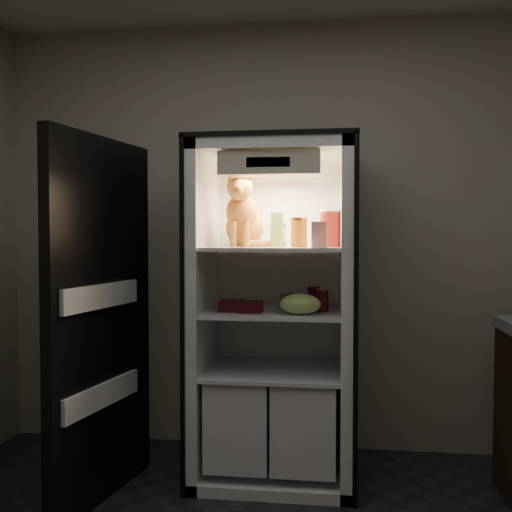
{
  "coord_description": "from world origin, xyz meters",
  "views": [
    {
      "loc": [
        0.31,
        -1.82,
        1.35
      ],
      "look_at": [
        -0.1,
        1.32,
        1.24
      ],
      "focal_mm": 40.0,
      "sensor_mm": 36.0,
      "label": 1
    }
  ],
  "objects_px": {
    "grape_bag": "(300,304)",
    "condiment_jar": "(286,300)",
    "berry_box_right": "(251,307)",
    "refrigerator": "(275,334)",
    "salsa_jar": "(299,232)",
    "cream_carton": "(319,235)",
    "soda_can_b": "(314,298)",
    "berry_box_left": "(231,306)",
    "tabby_cat": "(243,218)",
    "mayo_tub": "(278,235)",
    "pepper_jar": "(331,228)",
    "parmesan_shaker": "(277,230)",
    "soda_can_c": "(322,300)",
    "soda_can_a": "(315,299)"
  },
  "relations": [
    {
      "from": "salsa_jar",
      "to": "pepper_jar",
      "type": "bearing_deg",
      "value": 29.99
    },
    {
      "from": "mayo_tub",
      "to": "grape_bag",
      "type": "distance_m",
      "value": 0.48
    },
    {
      "from": "soda_can_a",
      "to": "mayo_tub",
      "type": "bearing_deg",
      "value": 170.51
    },
    {
      "from": "grape_bag",
      "to": "berry_box_left",
      "type": "xyz_separation_m",
      "value": [
        -0.38,
        0.07,
        -0.02
      ]
    },
    {
      "from": "mayo_tub",
      "to": "soda_can_c",
      "type": "xyz_separation_m",
      "value": [
        0.26,
        -0.15,
        -0.35
      ]
    },
    {
      "from": "salsa_jar",
      "to": "cream_carton",
      "type": "bearing_deg",
      "value": -51.35
    },
    {
      "from": "pepper_jar",
      "to": "condiment_jar",
      "type": "xyz_separation_m",
      "value": [
        -0.25,
        0.02,
        -0.41
      ]
    },
    {
      "from": "berry_box_left",
      "to": "tabby_cat",
      "type": "bearing_deg",
      "value": 72.24
    },
    {
      "from": "parmesan_shaker",
      "to": "pepper_jar",
      "type": "relative_size",
      "value": 0.9
    },
    {
      "from": "tabby_cat",
      "to": "condiment_jar",
      "type": "bearing_deg",
      "value": 1.91
    },
    {
      "from": "soda_can_c",
      "to": "berry_box_left",
      "type": "bearing_deg",
      "value": -173.43
    },
    {
      "from": "pepper_jar",
      "to": "berry_box_left",
      "type": "distance_m",
      "value": 0.7
    },
    {
      "from": "tabby_cat",
      "to": "cream_carton",
      "type": "relative_size",
      "value": 3.24
    },
    {
      "from": "parmesan_shaker",
      "to": "cream_carton",
      "type": "height_order",
      "value": "parmesan_shaker"
    },
    {
      "from": "parmesan_shaker",
      "to": "berry_box_right",
      "type": "bearing_deg",
      "value": -131.71
    },
    {
      "from": "salsa_jar",
      "to": "soda_can_c",
      "type": "xyz_separation_m",
      "value": [
        0.13,
        0.02,
        -0.37
      ]
    },
    {
      "from": "parmesan_shaker",
      "to": "soda_can_a",
      "type": "bearing_deg",
      "value": 14.98
    },
    {
      "from": "tabby_cat",
      "to": "mayo_tub",
      "type": "height_order",
      "value": "tabby_cat"
    },
    {
      "from": "mayo_tub",
      "to": "salsa_jar",
      "type": "relative_size",
      "value": 0.82
    },
    {
      "from": "tabby_cat",
      "to": "grape_bag",
      "type": "height_order",
      "value": "tabby_cat"
    },
    {
      "from": "tabby_cat",
      "to": "soda_can_c",
      "type": "distance_m",
      "value": 0.64
    },
    {
      "from": "cream_carton",
      "to": "grape_bag",
      "type": "xyz_separation_m",
      "value": [
        -0.1,
        0.04,
        -0.36
      ]
    },
    {
      "from": "mayo_tub",
      "to": "cream_carton",
      "type": "height_order",
      "value": "cream_carton"
    },
    {
      "from": "soda_can_b",
      "to": "berry_box_left",
      "type": "xyz_separation_m",
      "value": [
        -0.45,
        -0.13,
        -0.04
      ]
    },
    {
      "from": "soda_can_c",
      "to": "grape_bag",
      "type": "distance_m",
      "value": 0.17
    },
    {
      "from": "berry_box_right",
      "to": "condiment_jar",
      "type": "bearing_deg",
      "value": 46.8
    },
    {
      "from": "berry_box_right",
      "to": "refrigerator",
      "type": "bearing_deg",
      "value": 60.32
    },
    {
      "from": "soda_can_a",
      "to": "grape_bag",
      "type": "distance_m",
      "value": 0.25
    },
    {
      "from": "grape_bag",
      "to": "condiment_jar",
      "type": "bearing_deg",
      "value": 112.54
    },
    {
      "from": "mayo_tub",
      "to": "pepper_jar",
      "type": "relative_size",
      "value": 0.62
    },
    {
      "from": "salsa_jar",
      "to": "soda_can_c",
      "type": "relative_size",
      "value": 1.31
    },
    {
      "from": "soda_can_b",
      "to": "berry_box_right",
      "type": "relative_size",
      "value": 1.11
    },
    {
      "from": "refrigerator",
      "to": "mayo_tub",
      "type": "bearing_deg",
      "value": 71.37
    },
    {
      "from": "refrigerator",
      "to": "soda_can_b",
      "type": "distance_m",
      "value": 0.31
    },
    {
      "from": "parmesan_shaker",
      "to": "pepper_jar",
      "type": "distance_m",
      "value": 0.3
    },
    {
      "from": "soda_can_b",
      "to": "grape_bag",
      "type": "xyz_separation_m",
      "value": [
        -0.07,
        -0.2,
        -0.01
      ]
    },
    {
      "from": "parmesan_shaker",
      "to": "berry_box_left",
      "type": "height_order",
      "value": "parmesan_shaker"
    },
    {
      "from": "condiment_jar",
      "to": "berry_box_left",
      "type": "bearing_deg",
      "value": -151.76
    },
    {
      "from": "soda_can_c",
      "to": "soda_can_a",
      "type": "bearing_deg",
      "value": 110.03
    },
    {
      "from": "pepper_jar",
      "to": "mayo_tub",
      "type": "bearing_deg",
      "value": 166.83
    },
    {
      "from": "mayo_tub",
      "to": "condiment_jar",
      "type": "height_order",
      "value": "mayo_tub"
    },
    {
      "from": "mayo_tub",
      "to": "soda_can_b",
      "type": "relative_size",
      "value": 0.98
    },
    {
      "from": "tabby_cat",
      "to": "soda_can_b",
      "type": "bearing_deg",
      "value": -1.95
    },
    {
      "from": "tabby_cat",
      "to": "berry_box_left",
      "type": "height_order",
      "value": "tabby_cat"
    },
    {
      "from": "soda_can_a",
      "to": "refrigerator",
      "type": "bearing_deg",
      "value": -178.51
    },
    {
      "from": "parmesan_shaker",
      "to": "soda_can_b",
      "type": "height_order",
      "value": "parmesan_shaker"
    },
    {
      "from": "salsa_jar",
      "to": "condiment_jar",
      "type": "relative_size",
      "value": 1.67
    },
    {
      "from": "refrigerator",
      "to": "grape_bag",
      "type": "bearing_deg",
      "value": -56.17
    },
    {
      "from": "condiment_jar",
      "to": "grape_bag",
      "type": "distance_m",
      "value": 0.24
    },
    {
      "from": "parmesan_shaker",
      "to": "salsa_jar",
      "type": "bearing_deg",
      "value": -31.7
    }
  ]
}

